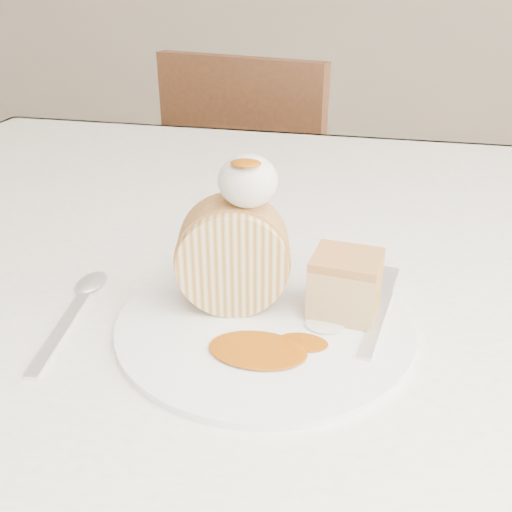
# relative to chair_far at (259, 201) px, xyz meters

# --- Properties ---
(table) EXTENTS (1.40, 0.90, 0.75)m
(table) POSITION_rel_chair_far_xyz_m (0.24, -0.75, 0.17)
(table) COLOR white
(table) RESTS_ON ground
(chair_far) EXTENTS (0.49, 0.49, 0.86)m
(chair_far) POSITION_rel_chair_far_xyz_m (0.00, 0.00, 0.00)
(chair_far) COLOR brown
(chair_far) RESTS_ON ground
(plate) EXTENTS (0.28, 0.28, 0.01)m
(plate) POSITION_rel_chair_far_xyz_m (0.21, -0.93, 0.27)
(plate) COLOR white
(plate) RESTS_ON table
(roulade_slice) EXTENTS (0.10, 0.07, 0.09)m
(roulade_slice) POSITION_rel_chair_far_xyz_m (0.18, -0.91, 0.32)
(roulade_slice) COLOR beige
(roulade_slice) RESTS_ON plate
(cake_chunk) EXTENTS (0.06, 0.06, 0.05)m
(cake_chunk) POSITION_rel_chair_far_xyz_m (0.27, -0.91, 0.29)
(cake_chunk) COLOR #BB7747
(cake_chunk) RESTS_ON plate
(whipped_cream) EXTENTS (0.05, 0.05, 0.04)m
(whipped_cream) POSITION_rel_chair_far_xyz_m (0.19, -0.91, 0.38)
(whipped_cream) COLOR silver
(whipped_cream) RESTS_ON roulade_slice
(caramel_drizzle) EXTENTS (0.02, 0.02, 0.01)m
(caramel_drizzle) POSITION_rel_chair_far_xyz_m (0.19, -0.92, 0.41)
(caramel_drizzle) COLOR #8F4305
(caramel_drizzle) RESTS_ON whipped_cream
(caramel_pool) EXTENTS (0.08, 0.06, 0.00)m
(caramel_pool) POSITION_rel_chair_far_xyz_m (0.21, -0.98, 0.27)
(caramel_pool) COLOR #8F4305
(caramel_pool) RESTS_ON plate
(fork) EXTENTS (0.04, 0.15, 0.00)m
(fork) POSITION_rel_chair_far_xyz_m (0.30, -0.92, 0.27)
(fork) COLOR silver
(fork) RESTS_ON plate
(spoon) EXTENTS (0.05, 0.16, 0.00)m
(spoon) POSITION_rel_chair_far_xyz_m (0.04, -0.98, 0.26)
(spoon) COLOR silver
(spoon) RESTS_ON table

